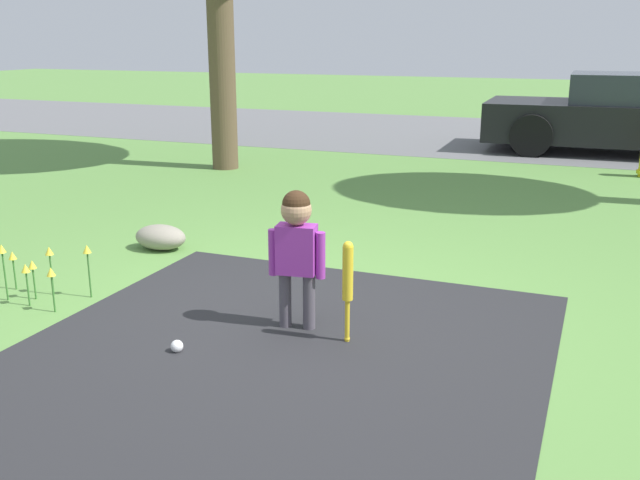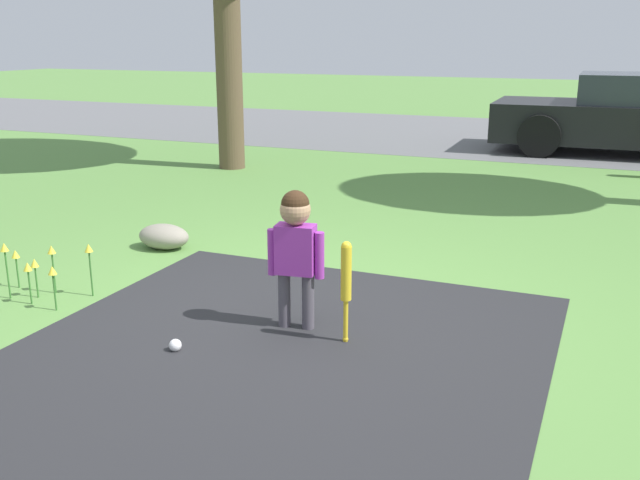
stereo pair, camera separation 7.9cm
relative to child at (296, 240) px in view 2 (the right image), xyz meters
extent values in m
plane|color=#5B8C42|center=(-0.17, 0.23, -0.59)|extent=(60.00, 60.00, 0.00)
cube|color=slate|center=(-0.17, 10.01, -0.59)|extent=(40.00, 6.00, 0.01)
cylinder|color=#4C4751|center=(-0.08, -0.01, -0.41)|extent=(0.08, 0.08, 0.37)
cylinder|color=#4C4751|center=(0.08, 0.01, -0.41)|extent=(0.08, 0.08, 0.37)
cube|color=purple|center=(0.00, 0.00, -0.06)|extent=(0.27, 0.17, 0.32)
cylinder|color=purple|center=(-0.15, -0.02, -0.09)|extent=(0.06, 0.06, 0.30)
cylinder|color=purple|center=(0.15, 0.02, -0.09)|extent=(0.06, 0.06, 0.30)
sphere|color=tan|center=(0.00, 0.00, 0.20)|extent=(0.20, 0.20, 0.20)
sphere|color=#382314|center=(0.00, 0.00, 0.23)|extent=(0.18, 0.18, 0.18)
sphere|color=yellow|center=(0.38, -0.09, -0.57)|extent=(0.04, 0.04, 0.04)
cylinder|color=yellow|center=(0.38, -0.09, -0.45)|extent=(0.03, 0.03, 0.28)
cylinder|color=yellow|center=(0.38, -0.09, -0.14)|extent=(0.07, 0.07, 0.34)
sphere|color=yellow|center=(0.38, -0.09, 0.03)|extent=(0.06, 0.06, 0.06)
sphere|color=white|center=(-0.52, -0.62, -0.55)|extent=(0.08, 0.08, 0.08)
cube|color=black|center=(1.94, 8.60, -0.10)|extent=(4.21, 1.84, 0.62)
cylinder|color=black|center=(0.67, 7.69, -0.26)|extent=(0.67, 0.19, 0.67)
cylinder|color=black|center=(0.63, 9.46, -0.26)|extent=(0.67, 0.19, 0.67)
cylinder|color=brown|center=(-3.31, 5.01, 1.32)|extent=(0.37, 0.37, 3.82)
cylinder|color=#38702D|center=(-1.66, -0.37, -0.46)|extent=(0.01, 0.01, 0.26)
cone|color=yellow|center=(-1.66, -0.37, -0.30)|extent=(0.06, 0.06, 0.06)
cylinder|color=#38702D|center=(-2.14, -0.32, -0.41)|extent=(0.01, 0.01, 0.36)
cone|color=yellow|center=(-2.14, -0.32, -0.20)|extent=(0.06, 0.06, 0.06)
cylinder|color=#38702D|center=(-1.92, -0.10, -0.44)|extent=(0.01, 0.01, 0.31)
cone|color=yellow|center=(-1.92, -0.10, -0.26)|extent=(0.06, 0.06, 0.06)
cylinder|color=#38702D|center=(-1.97, -0.22, -0.48)|extent=(0.01, 0.01, 0.23)
cone|color=yellow|center=(-1.97, -0.22, -0.33)|extent=(0.06, 0.06, 0.06)
cylinder|color=#38702D|center=(-1.62, -0.04, -0.42)|extent=(0.01, 0.01, 0.34)
cone|color=yellow|center=(-1.62, -0.04, -0.23)|extent=(0.06, 0.06, 0.06)
cylinder|color=#38702D|center=(-1.91, -0.34, -0.47)|extent=(0.01, 0.01, 0.25)
cone|color=yellow|center=(-1.91, -0.34, -0.31)|extent=(0.06, 0.06, 0.06)
cylinder|color=#38702D|center=(-2.26, -0.12, -0.47)|extent=(0.01, 0.01, 0.24)
cone|color=yellow|center=(-2.26, -0.12, -0.33)|extent=(0.06, 0.06, 0.06)
ellipsoid|color=gray|center=(-1.85, 1.19, -0.48)|extent=(0.48, 0.33, 0.22)
camera|label=1|loc=(1.74, -3.96, 1.24)|focal=40.00mm
camera|label=2|loc=(1.81, -3.93, 1.24)|focal=40.00mm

